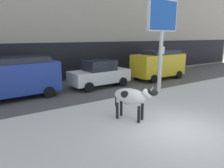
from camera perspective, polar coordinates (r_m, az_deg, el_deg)
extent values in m
plane|color=silver|center=(8.57, 17.61, -11.66)|extent=(120.00, 120.00, 0.00)
cube|color=#514F4C|center=(14.32, -6.97, -1.29)|extent=(60.00, 5.60, 0.01)
cube|color=black|center=(16.56, -11.58, 6.06)|extent=(43.12, 0.10, 2.80)
ellipsoid|color=silver|center=(8.87, 4.84, -3.22)|extent=(1.18, 1.52, 0.64)
ellipsoid|color=black|center=(8.75, 3.81, -3.09)|extent=(0.51, 0.63, 0.40)
cylinder|color=black|center=(9.07, 8.12, -7.38)|extent=(0.12, 0.12, 0.70)
cylinder|color=black|center=(8.73, 7.22, -8.17)|extent=(0.12, 0.12, 0.70)
cylinder|color=black|center=(9.43, 2.50, -6.47)|extent=(0.12, 0.12, 0.70)
cylinder|color=black|center=(9.10, 1.42, -7.19)|extent=(0.12, 0.12, 0.70)
cylinder|color=silver|center=(8.56, 9.47, -2.69)|extent=(0.45, 0.54, 0.44)
ellipsoid|color=black|center=(8.47, 10.90, -2.21)|extent=(0.42, 0.50, 0.28)
cone|color=beige|center=(8.54, 10.92, -0.98)|extent=(0.13, 0.11, 0.15)
cone|color=beige|center=(8.34, 10.46, -1.29)|extent=(0.13, 0.11, 0.15)
cylinder|color=black|center=(9.21, 1.01, -4.20)|extent=(0.06, 0.06, 0.60)
ellipsoid|color=beige|center=(9.02, 3.78, -4.92)|extent=(0.34, 0.36, 0.20)
cylinder|color=silver|center=(13.48, 12.85, 5.81)|extent=(0.24, 0.24, 3.80)
cube|color=silver|center=(13.44, 13.46, 17.52)|extent=(2.53, 0.42, 1.82)
cube|color=#1E51B2|center=(13.42, 13.55, 17.53)|extent=(2.40, 0.37, 1.70)
cube|color=#233D9E|center=(12.98, -24.42, 1.47)|extent=(4.67, 2.07, 1.70)
cube|color=#1E232D|center=(12.90, -23.52, 5.99)|extent=(3.06, 1.78, 0.30)
cylinder|color=black|center=(14.40, -19.10, -0.53)|extent=(0.65, 0.24, 0.64)
cylinder|color=black|center=(12.64, -16.54, -2.14)|extent=(0.65, 0.24, 0.64)
cube|color=white|center=(14.73, -3.36, 2.11)|extent=(4.26, 1.91, 0.84)
cube|color=#1E232D|center=(14.60, -3.40, 5.04)|extent=(2.06, 1.62, 0.68)
cylinder|color=black|center=(16.27, -0.97, 1.64)|extent=(0.65, 0.24, 0.64)
cylinder|color=black|center=(14.89, 2.92, 0.58)|extent=(0.65, 0.24, 0.64)
cylinder|color=black|center=(14.90, -9.60, 0.43)|extent=(0.65, 0.24, 0.64)
cylinder|color=black|center=(13.39, -6.22, -0.87)|extent=(0.65, 0.24, 0.64)
cube|color=gold|center=(17.83, 12.36, 5.09)|extent=(4.67, 2.07, 1.70)
cube|color=#1E232D|center=(17.95, 13.16, 8.32)|extent=(3.06, 1.78, 0.30)
cylinder|color=black|center=(19.68, 13.10, 3.25)|extent=(0.65, 0.24, 0.64)
cylinder|color=black|center=(18.51, 17.53, 2.41)|extent=(0.65, 0.24, 0.64)
cylinder|color=black|center=(17.56, 6.66, 2.38)|extent=(0.65, 0.24, 0.64)
cylinder|color=black|center=(16.24, 11.19, 1.38)|extent=(0.65, 0.24, 0.64)
cylinder|color=#282833|center=(18.72, -0.53, 3.48)|extent=(0.24, 0.24, 0.88)
cube|color=#386B42|center=(18.61, -0.54, 5.79)|extent=(0.36, 0.22, 0.64)
sphere|color=tan|center=(18.57, -0.54, 7.11)|extent=(0.20, 0.20, 0.20)
cylinder|color=gray|center=(13.71, 12.99, 2.96)|extent=(0.08, 0.08, 2.40)
cube|color=silver|center=(13.55, 13.28, 8.80)|extent=(0.44, 0.04, 0.44)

